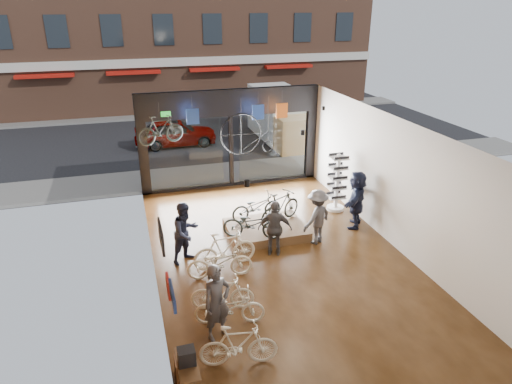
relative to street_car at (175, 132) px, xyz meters
name	(u,v)px	position (x,y,z in m)	size (l,w,h in m)	color
ground_plane	(281,260)	(1.45, -12.00, -0.71)	(7.00, 12.00, 0.04)	black
ceiling	(284,129)	(1.45, -12.00, 3.13)	(7.00, 12.00, 0.04)	black
wall_left	(149,214)	(-2.07, -12.00, 1.21)	(0.04, 12.00, 3.80)	#935D2E
wall_right	(398,185)	(4.97, -12.00, 1.21)	(0.04, 12.00, 3.80)	beige
wall_back	(415,351)	(1.45, -18.02, 1.21)	(7.00, 0.04, 3.80)	beige
storefront	(231,139)	(1.45, -6.00, 1.21)	(7.00, 0.26, 3.80)	black
exit_sign	(166,114)	(-0.95, -6.12, 2.36)	(0.35, 0.06, 0.18)	#198C26
street_road	(195,129)	(1.45, 3.00, -0.70)	(30.00, 18.00, 0.02)	black
sidewalk_near	(225,173)	(1.45, -4.80, -0.63)	(30.00, 2.40, 0.12)	slate
sidewalk_far	(185,113)	(1.45, 7.00, -0.63)	(30.00, 2.00, 0.12)	slate
street_car	(175,132)	(0.00, 0.00, 0.00)	(1.63, 4.04, 1.38)	gray
box_truck	(285,118)	(5.47, -1.00, 0.59)	(2.16, 6.49, 2.56)	silver
floor_bike_1	(238,345)	(-0.71, -15.58, -0.21)	(0.45, 1.59, 0.95)	beige
floor_bike_2	(230,307)	(-0.58, -14.26, -0.27)	(0.56, 1.59, 0.84)	beige
floor_bike_3	(223,293)	(-0.62, -13.73, -0.24)	(0.42, 1.50, 0.90)	beige
floor_bike_4	(220,262)	(-0.40, -12.36, -0.24)	(0.60, 1.72, 0.91)	beige
floor_bike_5	(225,249)	(-0.15, -11.89, -0.15)	(0.50, 1.78, 1.07)	beige
display_platform	(266,230)	(1.50, -10.41, -0.54)	(2.40, 1.80, 0.30)	#472F1A
display_bike_left	(253,224)	(0.88, -11.05, 0.08)	(0.62, 1.77, 0.93)	black
display_bike_mid	(280,207)	(2.00, -10.30, 0.13)	(0.49, 1.72, 1.04)	black
display_bike_right	(257,207)	(1.35, -9.88, 0.05)	(0.58, 1.67, 0.88)	black
customer_0	(217,302)	(-0.93, -14.64, 0.20)	(0.65, 0.42, 1.77)	#3F3F44
customer_1	(186,232)	(-1.11, -11.28, 0.20)	(0.86, 0.67, 1.78)	#161C33
customer_2	(275,228)	(1.37, -11.64, 0.14)	(0.97, 0.41, 1.66)	#3F3F44
customer_3	(317,217)	(2.80, -11.33, 0.17)	(1.11, 0.64, 1.71)	#3F3F44
customer_5	(356,199)	(4.45, -10.65, 0.26)	(1.75, 0.56, 1.89)	#161C33
sunglasses_rack	(337,182)	(4.40, -9.33, 0.33)	(0.60, 0.50, 2.05)	white
wall_merch	(173,320)	(-1.93, -15.50, 0.61)	(0.40, 2.40, 2.60)	navy
penny_farthing	(250,135)	(1.72, -7.79, 1.81)	(1.85, 0.06, 1.48)	black
hung_bike	(160,130)	(-1.31, -7.80, 2.24)	(0.45, 1.58, 0.95)	black
jersey_left	(193,117)	(-0.08, -6.80, 2.36)	(0.45, 0.03, 0.55)	#1E3F99
jersey_mid	(258,112)	(2.31, -6.80, 2.36)	(0.45, 0.03, 0.55)	#1E3F99
jersey_right	(282,111)	(3.23, -6.80, 2.36)	(0.45, 0.03, 0.55)	#CC5919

